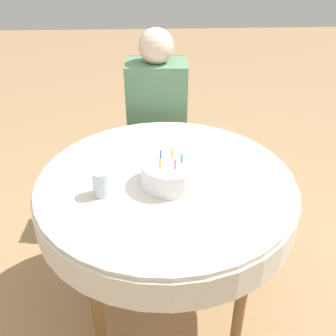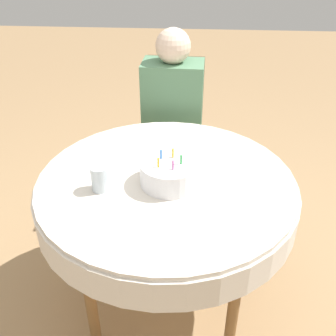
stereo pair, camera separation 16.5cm
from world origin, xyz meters
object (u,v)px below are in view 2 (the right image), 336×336
object	(u,v)px
person	(172,111)
birthday_cake	(170,173)
chair	(174,133)
drinking_glass	(100,178)

from	to	relation	value
person	birthday_cake	bearing A→B (deg)	-85.13
chair	person	world-z (taller)	person
chair	person	xyz separation A→B (m)	(-0.00, -0.10, 0.20)
drinking_glass	person	bearing A→B (deg)	74.41
chair	birthday_cake	distance (m)	0.94
person	drinking_glass	bearing A→B (deg)	-103.48
person	drinking_glass	world-z (taller)	person
birthday_cake	drinking_glass	distance (m)	0.29
birthday_cake	person	bearing A→B (deg)	92.76
chair	drinking_glass	size ratio (longest dim) A/B	9.20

